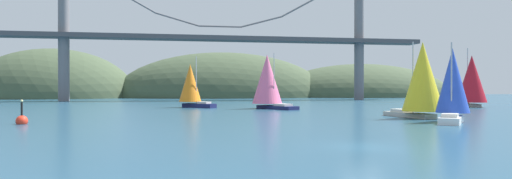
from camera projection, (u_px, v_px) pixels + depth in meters
The scene contains 11 objects.
ground_plane at pixel (363, 147), 25.53m from camera, with size 360.00×360.00×0.00m, color navy.
headland_right at pixel (362, 97), 168.88m from camera, with size 72.99×44.00×25.90m, color #425138.
headland_center at pixel (224, 97), 159.35m from camera, with size 80.06×44.00×33.44m, color #425138.
headland_left at pixel (53, 98), 148.95m from camera, with size 56.34×44.00×34.48m, color #425138.
suspension_bridge at pixel (220, 34), 119.00m from camera, with size 118.57×6.00×40.53m.
sailboat_blue_spinnaker at pixel (452, 84), 43.92m from camera, with size 6.13×6.70×8.17m.
sailboat_pink_spinnaker at pixel (268, 80), 72.09m from camera, with size 7.75×9.70×9.38m.
sailboat_orange_sail at pixel (191, 85), 76.39m from camera, with size 7.40×7.02×9.17m.
sailboat_crimson_sail at pixel (471, 80), 78.08m from camera, with size 6.07×9.39×10.98m.
sailboat_yellow_sail at pixel (422, 78), 49.25m from camera, with size 5.48×8.69×9.04m.
channel_buoy at pixel (22, 120), 41.52m from camera, with size 1.10×1.10×2.64m.
Camera 1 is at (-10.77, -24.01, 3.57)m, focal length 29.83 mm.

